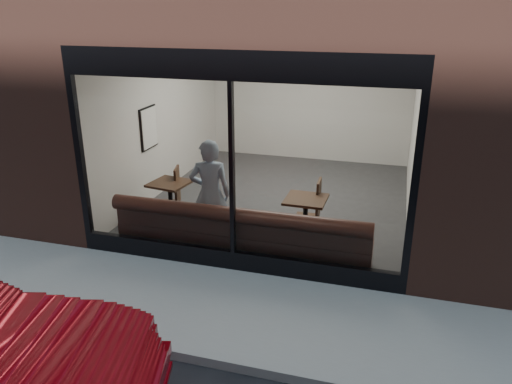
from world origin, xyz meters
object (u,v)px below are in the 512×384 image
(person, at_px, (210,194))
(cafe_table_left, at_px, (170,183))
(cafe_chair_right, at_px, (307,218))
(cafe_table_right, at_px, (306,199))
(banquette, at_px, (242,244))
(cafe_chair_left, at_px, (168,204))

(person, relative_size, cafe_table_left, 2.79)
(person, bearing_deg, cafe_chair_right, -158.84)
(cafe_table_left, distance_m, cafe_chair_right, 2.52)
(person, xyz_separation_m, cafe_table_right, (1.44, 0.60, -0.16))
(person, height_order, cafe_chair_right, person)
(cafe_chair_right, bearing_deg, banquette, 55.55)
(cafe_chair_left, bearing_deg, banquette, 132.13)
(banquette, relative_size, cafe_table_left, 6.21)
(cafe_table_left, xyz_separation_m, cafe_chair_right, (2.45, 0.30, -0.50))
(cafe_chair_left, relative_size, cafe_chair_right, 0.98)
(cafe_table_left, height_order, cafe_table_right, same)
(banquette, distance_m, cafe_table_right, 1.31)
(cafe_table_right, distance_m, cafe_chair_left, 2.73)
(banquette, xyz_separation_m, cafe_chair_right, (0.80, 1.26, 0.01))
(cafe_chair_left, xyz_separation_m, cafe_chair_right, (2.62, 0.07, 0.00))
(banquette, bearing_deg, cafe_table_left, 150.00)
(person, distance_m, cafe_table_left, 1.27)
(cafe_table_left, relative_size, cafe_chair_left, 1.65)
(cafe_table_left, height_order, cafe_chair_left, cafe_table_left)
(cafe_table_left, bearing_deg, cafe_chair_left, 126.21)
(person, bearing_deg, cafe_table_right, -171.77)
(cafe_table_left, distance_m, cafe_chair_left, 0.58)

